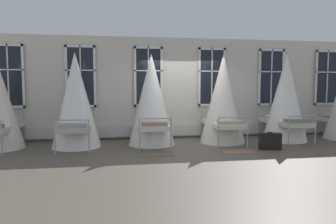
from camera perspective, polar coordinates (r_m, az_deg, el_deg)
name	(u,v)px	position (r m, az deg, el deg)	size (l,w,h in m)	color
ground	(189,144)	(8.95, 3.84, -6.00)	(30.32, 30.32, 0.00)	brown
back_wall_with_windows	(180,88)	(10.09, 2.22, 4.44)	(16.16, 0.10, 3.23)	beige
window_bank	(181,105)	(9.99, 2.34, 1.23)	(11.33, 0.10, 2.85)	black
cot_second	(76,101)	(8.79, -16.72, 1.91)	(1.33, 1.89, 2.60)	#9EA3A8
cot_third	(151,101)	(8.79, -3.08, 2.11)	(1.33, 1.88, 2.60)	#9EA3A8
cot_fourth	(223,100)	(9.26, 10.12, 2.24)	(1.33, 1.89, 2.62)	#9EA3A8
cot_fifth	(286,99)	(10.13, 20.96, 2.32)	(1.33, 1.88, 2.66)	#9EA3A8
rug_third	(158,154)	(7.67, -1.93, -7.78)	(0.80, 0.56, 0.01)	brown
rug_fourth	(238,151)	(8.18, 12.83, -7.10)	(0.80, 0.56, 0.01)	brown
suitcase_dark	(270,141)	(8.61, 18.38, -5.16)	(0.59, 0.31, 0.47)	black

